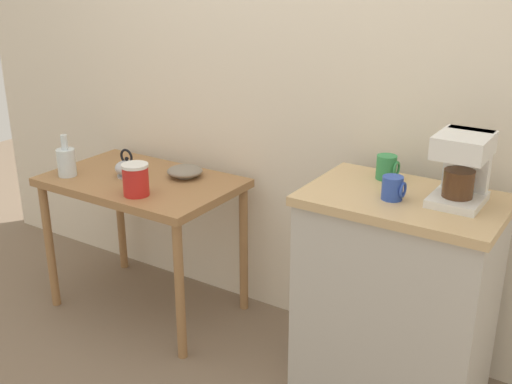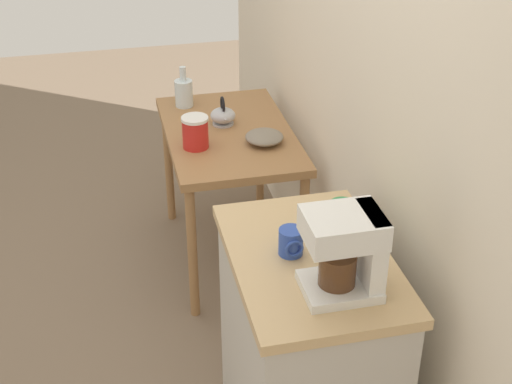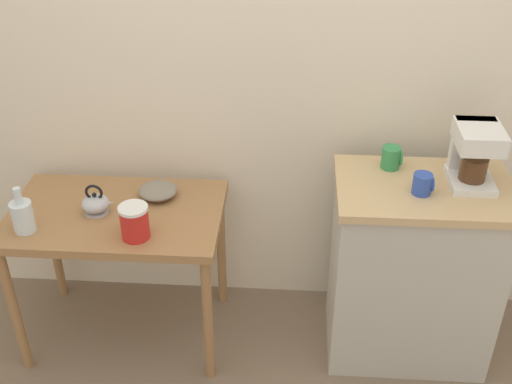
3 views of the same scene
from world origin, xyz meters
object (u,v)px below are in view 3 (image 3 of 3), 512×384
bowl_stoneware (158,191)px  coffee_maker (475,151)px  teakettle (96,204)px  mug_tall_green (391,158)px  glass_carafe_vase (23,216)px  mug_blue (423,184)px  canister_enamel (135,222)px

bowl_stoneware → coffee_maker: bearing=-3.2°
teakettle → mug_tall_green: bearing=7.3°
glass_carafe_vase → mug_tall_green: 1.58m
coffee_maker → mug_blue: bearing=-152.5°
bowl_stoneware → teakettle: bearing=-148.8°
bowl_stoneware → glass_carafe_vase: size_ratio=0.84×
canister_enamel → coffee_maker: size_ratio=0.57×
glass_carafe_vase → coffee_maker: bearing=6.8°
teakettle → mug_blue: bearing=-1.6°
mug_tall_green → canister_enamel: bearing=-162.8°
glass_carafe_vase → canister_enamel: (0.48, -0.02, 0.00)m
teakettle → glass_carafe_vase: 0.31m
coffee_maker → mug_tall_green: coffee_maker is taller
bowl_stoneware → mug_tall_green: size_ratio=1.80×
coffee_maker → teakettle: bearing=-177.4°
teakettle → coffee_maker: (1.60, 0.07, 0.28)m
canister_enamel → mug_blue: bearing=6.2°
canister_enamel → glass_carafe_vase: bearing=178.2°
canister_enamel → coffee_maker: (1.38, 0.24, 0.25)m
mug_blue → canister_enamel: bearing=-173.8°
mug_blue → glass_carafe_vase: bearing=-176.1°
teakettle → mug_blue: size_ratio=1.68×
canister_enamel → coffee_maker: 1.43m
teakettle → glass_carafe_vase: glass_carafe_vase is taller
teakettle → glass_carafe_vase: size_ratio=0.71×
coffee_maker → mug_blue: 0.26m
coffee_maker → glass_carafe_vase: bearing=-173.2°
bowl_stoneware → canister_enamel: (-0.03, -0.31, 0.04)m
glass_carafe_vase → canister_enamel: bearing=-1.8°
glass_carafe_vase → teakettle: bearing=29.7°
glass_carafe_vase → canister_enamel: size_ratio=1.41×
canister_enamel → coffee_maker: coffee_maker is taller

